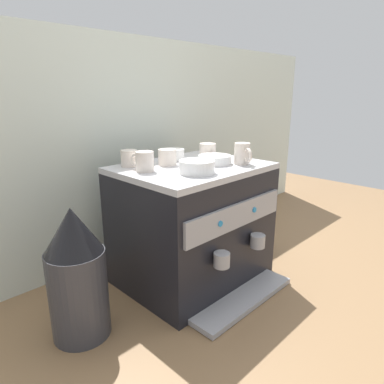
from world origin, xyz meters
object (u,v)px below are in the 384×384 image
at_px(ceramic_bowl_0, 173,155).
at_px(coffee_grinder, 77,274).
at_px(milk_pitcher, 256,235).
at_px(ceramic_cup_2, 168,157).
at_px(espresso_machine, 193,224).
at_px(ceramic_bowl_2, 215,160).
at_px(ceramic_cup_4, 243,154).
at_px(ceramic_cup_0, 208,151).
at_px(ceramic_cup_1, 144,161).
at_px(ceramic_bowl_1, 197,167).
at_px(ceramic_cup_3, 129,158).

relative_size(ceramic_bowl_0, coffee_grinder, 0.21).
height_order(ceramic_bowl_0, milk_pitcher, ceramic_bowl_0).
bearing_deg(ceramic_cup_2, coffee_grinder, -170.69).
distance_m(espresso_machine, ceramic_cup_2, 0.29).
bearing_deg(ceramic_bowl_2, coffee_grinder, 175.68).
relative_size(ceramic_cup_4, ceramic_bowl_0, 1.08).
bearing_deg(ceramic_cup_0, ceramic_cup_2, 174.51).
height_order(ceramic_cup_1, ceramic_cup_4, ceramic_cup_4).
xyz_separation_m(ceramic_cup_2, ceramic_bowl_1, (-0.02, -0.18, -0.01)).
bearing_deg(ceramic_bowl_0, ceramic_bowl_1, -113.95).
bearing_deg(ceramic_bowl_0, espresso_machine, -99.43).
bearing_deg(coffee_grinder, ceramic_cup_1, 8.81).
relative_size(espresso_machine, ceramic_bowl_2, 4.31).
bearing_deg(ceramic_cup_1, ceramic_cup_2, 10.47).
height_order(ceramic_bowl_0, ceramic_bowl_1, same).
relative_size(ceramic_cup_0, ceramic_bowl_0, 0.97).
bearing_deg(ceramic_bowl_2, ceramic_cup_0, 56.14).
bearing_deg(ceramic_bowl_0, ceramic_cup_0, -32.06).
bearing_deg(ceramic_cup_2, ceramic_bowl_1, -97.70).
bearing_deg(ceramic_cup_3, ceramic_cup_1, -96.27).
relative_size(ceramic_cup_0, ceramic_bowl_1, 0.71).
relative_size(espresso_machine, ceramic_bowl_1, 4.48).
distance_m(coffee_grinder, milk_pitcher, 0.95).
relative_size(ceramic_bowl_2, milk_pitcher, 1.05).
xyz_separation_m(ceramic_bowl_1, milk_pitcher, (0.52, 0.08, -0.44)).
relative_size(coffee_grinder, milk_pitcher, 3.49).
bearing_deg(ceramic_cup_1, ceramic_cup_4, -27.10).
height_order(espresso_machine, ceramic_bowl_0, ceramic_bowl_0).
xyz_separation_m(ceramic_bowl_0, coffee_grinder, (-0.52, -0.13, -0.29)).
bearing_deg(coffee_grinder, ceramic_bowl_0, 14.03).
xyz_separation_m(ceramic_cup_0, milk_pitcher, (0.28, -0.08, -0.45)).
bearing_deg(ceramic_bowl_1, ceramic_cup_1, 125.17).
xyz_separation_m(espresso_machine, ceramic_bowl_2, (0.08, -0.04, 0.26)).
bearing_deg(ceramic_bowl_0, coffee_grinder, -165.97).
bearing_deg(coffee_grinder, ceramic_cup_3, 26.10).
bearing_deg(milk_pitcher, ceramic_cup_2, 168.83).
height_order(ceramic_cup_4, milk_pitcher, ceramic_cup_4).
bearing_deg(ceramic_bowl_1, coffee_grinder, 165.70).
xyz_separation_m(ceramic_cup_1, ceramic_bowl_2, (0.27, -0.09, -0.02)).
bearing_deg(milk_pitcher, ceramic_cup_0, 164.85).
xyz_separation_m(ceramic_cup_1, coffee_grinder, (-0.31, -0.05, -0.30)).
xyz_separation_m(espresso_machine, milk_pitcher, (0.43, -0.02, -0.18)).
bearing_deg(ceramic_cup_2, espresso_machine, -52.89).
height_order(ceramic_cup_0, coffee_grinder, ceramic_cup_0).
xyz_separation_m(ceramic_bowl_1, ceramic_bowl_2, (0.17, 0.06, -0.01)).
relative_size(ceramic_bowl_1, ceramic_bowl_2, 0.96).
bearing_deg(ceramic_cup_2, ceramic_bowl_2, -39.58).
relative_size(ceramic_cup_2, ceramic_cup_4, 1.02).
bearing_deg(milk_pitcher, coffee_grinder, 178.51).
distance_m(ceramic_cup_3, ceramic_bowl_0, 0.20).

